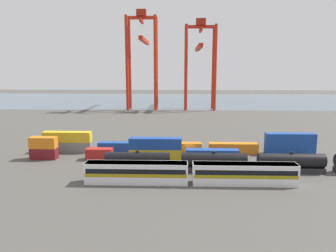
{
  "coord_description": "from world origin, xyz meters",
  "views": [
    {
      "loc": [
        -2.55,
        -77.05,
        20.73
      ],
      "look_at": [
        -5.67,
        12.21,
        4.92
      ],
      "focal_mm": 34.34,
      "sensor_mm": 36.0,
      "label": 1
    }
  ],
  "objects": [
    {
      "name": "shipping_container_0",
      "position": [
        -34.17,
        -5.16,
        1.3
      ],
      "size": [
        6.04,
        2.44,
        2.6
      ],
      "primitive_type": "cube",
      "color": "maroon",
      "rests_on": "ground_plane"
    },
    {
      "name": "gantry_crane_central",
      "position": [
        8.08,
        94.9,
        27.8
      ],
      "size": [
        16.15,
        41.17,
        45.83
      ],
      "color": "red",
      "rests_on": "ground_plane"
    },
    {
      "name": "shipping_container_10",
      "position": [
        11.0,
        1.39,
        1.3
      ],
      "size": [
        12.1,
        2.44,
        2.6
      ],
      "primitive_type": "cube",
      "color": "orange",
      "rests_on": "ground_plane"
    },
    {
      "name": "shipping_container_7",
      "position": [
        -30.82,
        1.39,
        3.9
      ],
      "size": [
        12.1,
        2.44,
        2.6
      ],
      "primitive_type": "cube",
      "color": "gold",
      "rests_on": "shipping_container_6"
    },
    {
      "name": "shipping_container_9",
      "position": [
        -2.94,
        1.39,
        1.3
      ],
      "size": [
        12.1,
        2.44,
        2.6
      ],
      "primitive_type": "cube",
      "color": "orange",
      "rests_on": "ground_plane"
    },
    {
      "name": "shipping_container_8",
      "position": [
        -16.88,
        1.39,
        1.3
      ],
      "size": [
        12.1,
        2.44,
        2.6
      ],
      "primitive_type": "cube",
      "color": "#1C4299",
      "rests_on": "ground_plane"
    },
    {
      "name": "shipping_container_6",
      "position": [
        -30.82,
        1.39,
        1.3
      ],
      "size": [
        12.1,
        2.44,
        2.6
      ],
      "primitive_type": "cube",
      "color": "slate",
      "rests_on": "ground_plane"
    },
    {
      "name": "shipping_container_4",
      "position": [
        -7.99,
        -5.16,
        3.9
      ],
      "size": [
        12.1,
        2.44,
        2.6
      ],
      "primitive_type": "cube",
      "color": "#1C4299",
      "rests_on": "shipping_container_3"
    },
    {
      "name": "shipping_container_2",
      "position": [
        -21.08,
        -5.16,
        1.3
      ],
      "size": [
        6.04,
        2.44,
        2.6
      ],
      "primitive_type": "cube",
      "color": "#AD211C",
      "rests_on": "ground_plane"
    },
    {
      "name": "ground_plane",
      "position": [
        0.0,
        40.0,
        0.0
      ],
      "size": [
        420.0,
        420.0,
        0.0
      ],
      "primitive_type": "plane",
      "color": "#4C4944"
    },
    {
      "name": "gantry_crane_west",
      "position": [
        -21.87,
        94.15,
        30.22
      ],
      "size": [
        15.91,
        37.22,
        50.37
      ],
      "color": "red",
      "rests_on": "ground_plane"
    },
    {
      "name": "shipping_container_3",
      "position": [
        -7.99,
        -5.16,
        1.3
      ],
      "size": [
        12.1,
        2.44,
        2.6
      ],
      "primitive_type": "cube",
      "color": "gold",
      "rests_on": "ground_plane"
    },
    {
      "name": "freight_tank_row",
      "position": [
        20.25,
        -13.3,
        1.99
      ],
      "size": [
        75.93,
        2.79,
        4.25
      ],
      "color": "#232326",
      "rests_on": "ground_plane"
    },
    {
      "name": "shipping_container_1",
      "position": [
        -34.17,
        -5.16,
        3.9
      ],
      "size": [
        6.04,
        2.44,
        2.6
      ],
      "primitive_type": "cube",
      "color": "orange",
      "rests_on": "shipping_container_0"
    },
    {
      "name": "shipping_container_12",
      "position": [
        24.94,
        1.39,
        3.9
      ],
      "size": [
        12.1,
        2.44,
        2.6
      ],
      "primitive_type": "cube",
      "color": "#1C4299",
      "rests_on": "shipping_container_11"
    },
    {
      "name": "shipping_container_11",
      "position": [
        24.94,
        1.39,
        1.3
      ],
      "size": [
        12.1,
        2.44,
        2.6
      ],
      "primitive_type": "cube",
      "color": "#1C4299",
      "rests_on": "ground_plane"
    },
    {
      "name": "harbour_water",
      "position": [
        0.0,
        141.76,
        0.0
      ],
      "size": [
        400.0,
        110.0,
        0.01
      ],
      "primitive_type": "cube",
      "color": "#475B6B",
      "rests_on": "ground_plane"
    },
    {
      "name": "passenger_train",
      "position": [
        -0.45,
        -20.58,
        2.14
      ],
      "size": [
        38.59,
        3.14,
        3.9
      ],
      "color": "silver",
      "rests_on": "ground_plane"
    },
    {
      "name": "shipping_container_5",
      "position": [
        5.1,
        -5.16,
        1.3
      ],
      "size": [
        12.1,
        2.44,
        2.6
      ],
      "primitive_type": "cube",
      "color": "#1C4299",
      "rests_on": "ground_plane"
    }
  ]
}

